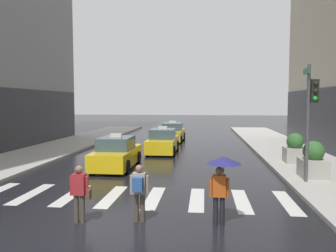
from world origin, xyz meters
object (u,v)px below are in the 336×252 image
Objects in this scene: taxi_lead at (117,154)px; taxi_second at (163,142)px; pedestrian_with_backpack at (139,189)px; planter_near_corner at (313,161)px; taxi_third at (173,133)px; pedestrian_with_umbrella at (222,172)px; planter_mid_block at (295,149)px; pedestrian_with_handbag at (80,191)px; traffic_light_pole at (311,106)px.

taxi_lead is 5.67m from taxi_second.
planter_near_corner is at bearing 40.91° from pedestrian_with_backpack.
taxi_third is at bearing 92.85° from pedestrian_with_backpack.
pedestrian_with_backpack is at bearing -87.15° from taxi_third.
pedestrian_with_umbrella is 2.39m from pedestrian_with_backpack.
planter_near_corner is at bearing -93.02° from planter_mid_block.
taxi_second is 13.34m from pedestrian_with_umbrella.
pedestrian_with_umbrella reaches higher than taxi_second.
pedestrian_with_backpack is at bearing -69.95° from taxi_lead.
taxi_third is 12.79m from planter_mid_block.
pedestrian_with_backpack is (1.00, -12.91, 0.25)m from taxi_second.
pedestrian_with_handbag is (-1.65, -0.27, -0.04)m from pedestrian_with_backpack.
planter_mid_block is (0.19, 3.61, 0.00)m from planter_near_corner.
traffic_light_pole is 9.58m from pedestrian_with_handbag.
planter_near_corner is (9.30, -1.83, 0.15)m from taxi_lead.
planter_mid_block is at bearing 86.98° from planter_near_corner.
planter_mid_block is (7.74, -3.62, 0.15)m from taxi_second.
pedestrian_with_umbrella is at bearing 3.91° from pedestrian_with_handbag.
pedestrian_with_backpack is at bearing -125.98° from planter_mid_block.
planter_near_corner reaches higher than pedestrian_with_backpack.
planter_near_corner is (7.52, -13.81, 0.15)m from taxi_third.
pedestrian_with_handbag is (-3.97, -0.27, -0.58)m from pedestrian_with_umbrella.
taxi_lead reaches higher than pedestrian_with_backpack.
taxi_lead is 2.35× the size of pedestrian_with_umbrella.
taxi_second is 2.75× the size of pedestrian_with_backpack.
taxi_third is at bearing 127.10° from planter_mid_block.
pedestrian_with_umbrella reaches higher than pedestrian_with_handbag.
planter_near_corner is (6.55, 5.68, -0.10)m from pedestrian_with_backpack.
traffic_light_pole is 2.91× the size of pedestrian_with_handbag.
taxi_second is (-7.11, 8.06, -2.53)m from traffic_light_pole.
pedestrian_with_umbrella reaches higher than planter_mid_block.
pedestrian_with_backpack is 11.48m from planter_mid_block.
pedestrian_with_umbrella reaches higher than pedestrian_with_backpack.
traffic_light_pole reaches higher than taxi_lead.
pedestrian_with_umbrella is 1.21× the size of planter_mid_block.
taxi_second is at bearing 154.95° from planter_mid_block.
traffic_light_pole is at bearing 38.41° from pedestrian_with_backpack.
taxi_third is at bearing 118.58° from planter_near_corner.
taxi_third is at bearing 81.58° from taxi_lead.
taxi_third is (-7.08, 14.64, -2.53)m from traffic_light_pole.
planter_mid_block reaches higher than pedestrian_with_backpack.
taxi_third is at bearing 89.76° from taxi_second.
pedestrian_with_handbag is (1.09, -7.78, 0.21)m from taxi_lead.
pedestrian_with_backpack is (-2.33, -0.01, -0.54)m from pedestrian_with_umbrella.
taxi_third reaches higher than planter_near_corner.
taxi_lead is at bearing 124.03° from pedestrian_with_umbrella.
taxi_second is 2.84× the size of planter_near_corner.
taxi_second reaches higher than pedestrian_with_backpack.
taxi_third reaches higher than planter_mid_block.
pedestrian_with_umbrella is 1.21× the size of planter_near_corner.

